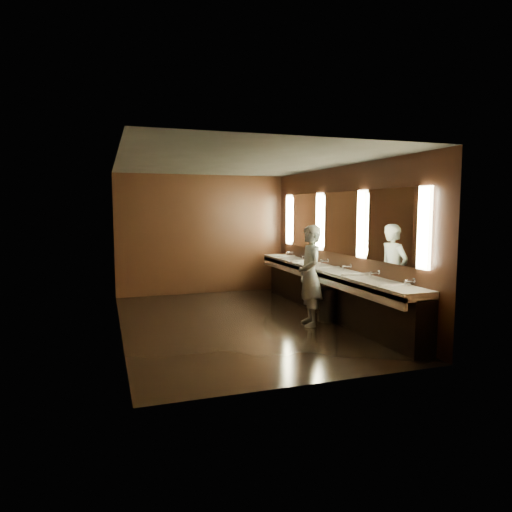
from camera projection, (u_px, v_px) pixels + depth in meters
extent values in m
plane|color=black|center=(238.00, 323.00, 8.08)|extent=(6.00, 6.00, 0.00)
cube|color=#2D2D2B|center=(238.00, 162.00, 7.79)|extent=(4.00, 6.00, 0.02)
cube|color=black|center=(202.00, 235.00, 10.76)|extent=(4.00, 0.02, 2.80)
cube|color=black|center=(314.00, 264.00, 5.11)|extent=(4.00, 0.02, 2.80)
cube|color=black|center=(118.00, 247.00, 7.30)|extent=(0.02, 6.00, 2.80)
cube|color=black|center=(340.00, 241.00, 8.57)|extent=(0.02, 6.00, 2.80)
cube|color=black|center=(331.00, 294.00, 8.62)|extent=(0.36, 5.40, 0.81)
cube|color=silver|center=(326.00, 271.00, 8.54)|extent=(0.55, 5.40, 0.12)
cube|color=silver|center=(315.00, 276.00, 8.47)|extent=(0.06, 5.40, 0.18)
cylinder|color=silver|center=(410.00, 281.00, 6.51)|extent=(0.18, 0.04, 0.04)
cylinder|color=silver|center=(375.00, 272.00, 7.34)|extent=(0.18, 0.04, 0.04)
cylinder|color=silver|center=(347.00, 266.00, 8.17)|extent=(0.18, 0.04, 0.04)
cylinder|color=silver|center=(325.00, 261.00, 9.00)|extent=(0.18, 0.04, 0.04)
cylinder|color=silver|center=(306.00, 256.00, 9.83)|extent=(0.18, 0.04, 0.04)
cylinder|color=silver|center=(290.00, 252.00, 10.66)|extent=(0.18, 0.04, 0.04)
cube|color=#FFF8BE|center=(425.00, 228.00, 6.26)|extent=(0.06, 0.22, 1.15)
cube|color=white|center=(391.00, 226.00, 7.02)|extent=(0.03, 1.32, 1.15)
cube|color=#FFF8BE|center=(362.00, 224.00, 7.77)|extent=(0.06, 0.23, 1.15)
cube|color=white|center=(340.00, 223.00, 8.53)|extent=(0.03, 1.32, 1.15)
cube|color=#FFF8BE|center=(320.00, 222.00, 9.28)|extent=(0.06, 0.23, 1.15)
cube|color=white|center=(304.00, 221.00, 10.04)|extent=(0.03, 1.32, 1.15)
cube|color=#FFF8BE|center=(289.00, 220.00, 10.79)|extent=(0.06, 0.22, 1.15)
imported|color=#87A3CA|center=(310.00, 276.00, 7.83)|extent=(0.51, 0.69, 1.74)
cylinder|color=black|center=(329.00, 304.00, 8.18)|extent=(0.45, 0.45, 0.60)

